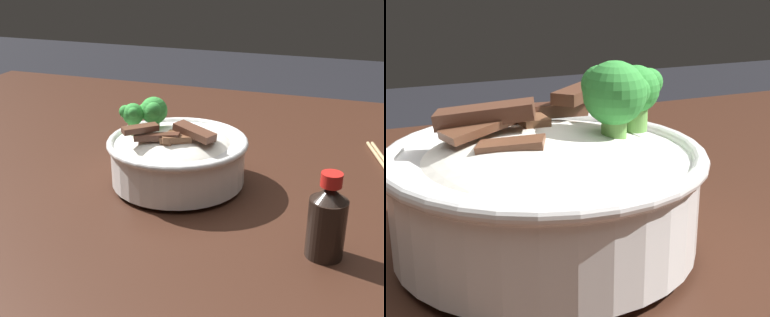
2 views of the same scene
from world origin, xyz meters
TOP-DOWN VIEW (x-y plane):
  - dining_table at (0.00, 0.00)m, footprint 1.39×1.07m
  - rice_bowl at (-0.13, 0.10)m, footprint 0.24×0.24m
  - soy_sauce_bottle at (-0.39, 0.25)m, footprint 0.05×0.05m

SIDE VIEW (x-z plane):
  - dining_table at x=0.00m, z-range 0.28..1.06m
  - soy_sauce_bottle at x=-0.39m, z-range 0.78..0.90m
  - rice_bowl at x=-0.13m, z-range 0.77..0.92m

